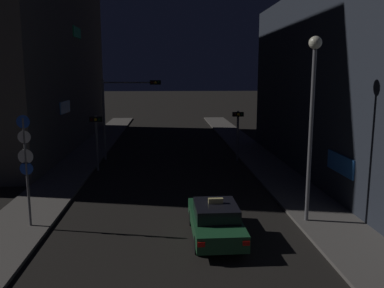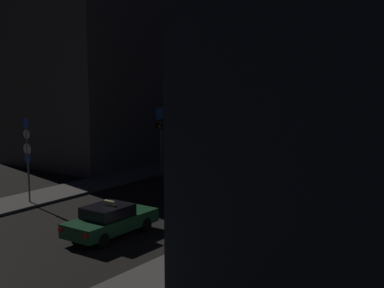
% 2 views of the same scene
% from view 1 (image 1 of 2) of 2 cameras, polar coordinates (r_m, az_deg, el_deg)
% --- Properties ---
extents(sidewalk_left, '(2.83, 53.02, 0.14)m').
position_cam_1_polar(sidewalk_left, '(32.12, -14.80, -1.54)').
color(sidewalk_left, '#5B5651').
rests_on(sidewalk_left, ground_plane).
extents(sidewalk_right, '(2.83, 53.02, 0.14)m').
position_cam_1_polar(sidewalk_right, '(32.24, 8.64, -1.28)').
color(sidewalk_right, '#5B5651').
rests_on(sidewalk_right, ground_plane).
extents(building_facade_left, '(10.17, 27.03, 21.38)m').
position_cam_1_polar(building_facade_left, '(38.31, -23.95, 15.72)').
color(building_facade_left, '#514C47').
rests_on(building_facade_left, ground_plane).
extents(building_facade_right, '(7.16, 25.62, 11.50)m').
position_cam_1_polar(building_facade_right, '(25.92, 23.63, 7.98)').
color(building_facade_right, '#282D38').
rests_on(building_facade_right, ground_plane).
extents(taxi, '(1.85, 4.47, 1.62)m').
position_cam_1_polar(taxi, '(15.61, 3.36, -10.80)').
color(taxi, '#1E512D').
rests_on(taxi, ground_plane).
extents(traffic_light_overhead, '(4.27, 0.42, 5.95)m').
position_cam_1_polar(traffic_light_overhead, '(29.54, -9.64, 5.87)').
color(traffic_light_overhead, slate).
rests_on(traffic_light_overhead, ground_plane).
extents(traffic_light_left_kerb, '(0.80, 0.42, 3.66)m').
position_cam_1_polar(traffic_light_left_kerb, '(26.58, -13.54, 1.79)').
color(traffic_light_left_kerb, slate).
rests_on(traffic_light_left_kerb, ground_plane).
extents(traffic_light_right_kerb, '(0.80, 0.42, 3.68)m').
position_cam_1_polar(traffic_light_right_kerb, '(29.11, 6.59, 2.70)').
color(traffic_light_right_kerb, slate).
rests_on(traffic_light_right_kerb, ground_plane).
extents(sign_pole_left, '(0.60, 0.10, 4.55)m').
position_cam_1_polar(sign_pole_left, '(17.24, -22.67, -2.34)').
color(sign_pole_left, slate).
rests_on(sign_pole_left, sidewalk_left).
extents(street_lamp_near_block, '(0.52, 0.52, 7.62)m').
position_cam_1_polar(street_lamp_near_block, '(16.90, 16.88, 6.44)').
color(street_lamp_near_block, slate).
rests_on(street_lamp_near_block, sidewalk_right).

